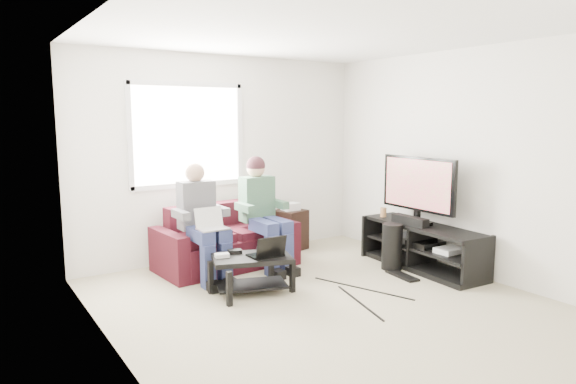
{
  "coord_description": "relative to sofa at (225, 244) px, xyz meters",
  "views": [
    {
      "loc": [
        -2.96,
        -3.78,
        1.84
      ],
      "look_at": [
        -0.09,
        0.6,
        1.06
      ],
      "focal_mm": 32.0,
      "sensor_mm": 36.0,
      "label": 1
    }
  ],
  "objects": [
    {
      "name": "person_right",
      "position": [
        0.4,
        -0.24,
        0.48
      ],
      "size": [
        0.4,
        0.71,
        1.35
      ],
      "color": "navy",
      "rests_on": "sofa"
    },
    {
      "name": "wall_right",
      "position": [
        2.26,
        -1.75,
        1.01
      ],
      "size": [
        0.0,
        4.5,
        4.5
      ],
      "primitive_type": "plane",
      "rotation": [
        1.57,
        0.0,
        -1.57
      ],
      "color": "silver",
      "rests_on": "floor"
    },
    {
      "name": "end_table",
      "position": [
        1.14,
        0.26,
        0.0
      ],
      "size": [
        0.37,
        0.37,
        0.65
      ],
      "color": "black",
      "rests_on": "floor"
    },
    {
      "name": "wall_back",
      "position": [
        0.26,
        0.5,
        1.01
      ],
      "size": [
        4.5,
        0.0,
        4.5
      ],
      "primitive_type": "plane",
      "rotation": [
        1.57,
        0.0,
        0.0
      ],
      "color": "silver",
      "rests_on": "floor"
    },
    {
      "name": "wall_left",
      "position": [
        -1.74,
        -1.75,
        1.01
      ],
      "size": [
        0.0,
        4.5,
        4.5
      ],
      "primitive_type": "plane",
      "rotation": [
        1.57,
        0.0,
        1.57
      ],
      "color": "silver",
      "rests_on": "floor"
    },
    {
      "name": "controller_a",
      "position": [
        -0.47,
        -0.89,
        0.13
      ],
      "size": [
        0.16,
        0.12,
        0.04
      ],
      "primitive_type": "cube",
      "rotation": [
        0.0,
        0.0,
        -0.22
      ],
      "color": "silver",
      "rests_on": "coffee_table"
    },
    {
      "name": "ceiling",
      "position": [
        0.26,
        -1.75,
        2.31
      ],
      "size": [
        4.5,
        4.5,
        0.0
      ],
      "primitive_type": "plane",
      "rotation": [
        3.14,
        0.0,
        0.0
      ],
      "color": "white",
      "rests_on": "wall_back"
    },
    {
      "name": "laptop_black",
      "position": [
        -0.07,
        -1.09,
        0.23
      ],
      "size": [
        0.4,
        0.35,
        0.24
      ],
      "primitive_type": null,
      "rotation": [
        0.0,
        0.0,
        -0.36
      ],
      "color": "black",
      "rests_on": "coffee_table"
    },
    {
      "name": "person_left",
      "position": [
        -0.4,
        -0.26,
        0.42
      ],
      "size": [
        0.4,
        0.71,
        1.3
      ],
      "color": "navy",
      "rests_on": "sofa"
    },
    {
      "name": "controller_c",
      "position": [
        0.11,
        -0.86,
        0.13
      ],
      "size": [
        0.16,
        0.14,
        0.04
      ],
      "primitive_type": "cube",
      "rotation": [
        0.0,
        0.0,
        -0.4
      ],
      "color": "gray",
      "rests_on": "coffee_table"
    },
    {
      "name": "laptop_silver",
      "position": [
        -0.4,
        -0.52,
        0.39
      ],
      "size": [
        0.34,
        0.25,
        0.24
      ],
      "primitive_type": null,
      "rotation": [
        0.0,
        0.0,
        0.08
      ],
      "color": "silver",
      "rests_on": "person_left"
    },
    {
      "name": "window",
      "position": [
        -0.24,
        0.48,
        1.31
      ],
      "size": [
        1.48,
        0.04,
        1.28
      ],
      "color": "white",
      "rests_on": "wall_back"
    },
    {
      "name": "soundbar",
      "position": [
        1.84,
        -1.28,
        0.3
      ],
      "size": [
        0.12,
        0.5,
        0.1
      ],
      "primitive_type": "cube",
      "color": "black",
      "rests_on": "tv_stand"
    },
    {
      "name": "sofa",
      "position": [
        0.0,
        0.0,
        0.0
      ],
      "size": [
        1.67,
        0.86,
        0.76
      ],
      "color": "#40101B",
      "rests_on": "floor"
    },
    {
      "name": "console_black",
      "position": [
        1.96,
        -1.43,
        0.03
      ],
      "size": [
        0.38,
        0.3,
        0.07
      ],
      "primitive_type": "cube",
      "color": "black",
      "rests_on": "tv_stand"
    },
    {
      "name": "tv",
      "position": [
        1.96,
        -1.28,
        0.71
      ],
      "size": [
        0.12,
        1.1,
        0.81
      ],
      "color": "black",
      "rests_on": "tv_stand"
    },
    {
      "name": "console_grey",
      "position": [
        1.96,
        -1.08,
        0.04
      ],
      "size": [
        0.34,
        0.26,
        0.08
      ],
      "primitive_type": "cube",
      "color": "gray",
      "rests_on": "tv_stand"
    },
    {
      "name": "console_white",
      "position": [
        1.96,
        -1.78,
        0.03
      ],
      "size": [
        0.3,
        0.22,
        0.06
      ],
      "primitive_type": "cube",
      "color": "silver",
      "rests_on": "tv_stand"
    },
    {
      "name": "coffee_table",
      "position": [
        -0.19,
        -1.01,
        0.0
      ],
      "size": [
        0.91,
        0.72,
        0.4
      ],
      "color": "black",
      "rests_on": "floor"
    },
    {
      "name": "floor",
      "position": [
        0.26,
        -1.75,
        -0.29
      ],
      "size": [
        4.5,
        4.5,
        0.0
      ],
      "primitive_type": "plane",
      "color": "#BEB594",
      "rests_on": "ground"
    },
    {
      "name": "wall_front",
      "position": [
        0.26,
        -4.0,
        1.01
      ],
      "size": [
        4.5,
        0.0,
        4.5
      ],
      "primitive_type": "plane",
      "rotation": [
        -1.57,
        0.0,
        0.0
      ],
      "color": "silver",
      "rests_on": "floor"
    },
    {
      "name": "drink_cup",
      "position": [
        1.91,
        -0.75,
        0.31
      ],
      "size": [
        0.08,
        0.08,
        0.12
      ],
      "primitive_type": "cylinder",
      "color": "#B07A4C",
      "rests_on": "tv_stand"
    },
    {
      "name": "keyboard_floor",
      "position": [
        1.53,
        -1.49,
        -0.28
      ],
      "size": [
        0.2,
        0.46,
        0.02
      ],
      "primitive_type": "cube",
      "rotation": [
        0.0,
        0.0,
        -0.12
      ],
      "color": "black",
      "rests_on": "floor"
    },
    {
      "name": "controller_b",
      "position": [
        -0.29,
        -0.83,
        0.13
      ],
      "size": [
        0.16,
        0.12,
        0.04
      ],
      "primitive_type": "cube",
      "rotation": [
        0.0,
        0.0,
        -0.25
      ],
      "color": "black",
      "rests_on": "coffee_table"
    },
    {
      "name": "tv_stand",
      "position": [
        1.96,
        -1.38,
        -0.05
      ],
      "size": [
        0.58,
        1.65,
        0.54
      ],
      "color": "black",
      "rests_on": "floor"
    },
    {
      "name": "subwoofer",
      "position": [
        1.64,
        -1.19,
        -0.01
      ],
      "size": [
        0.24,
        0.24,
        0.55
      ],
      "primitive_type": "cylinder",
      "color": "black",
      "rests_on": "floor"
    }
  ]
}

